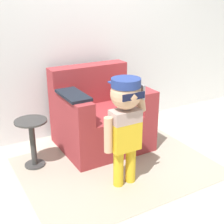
{
  "coord_description": "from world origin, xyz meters",
  "views": [
    {
      "loc": [
        -1.77,
        -2.93,
        1.73
      ],
      "look_at": [
        -0.31,
        -0.37,
        0.58
      ],
      "focal_mm": 50.0,
      "sensor_mm": 36.0,
      "label": 1
    }
  ],
  "objects": [
    {
      "name": "ground_plane",
      "position": [
        0.0,
        0.0,
        0.0
      ],
      "size": [
        10.0,
        10.0,
        0.0
      ],
      "primitive_type": "plane",
      "color": "#BCB29E"
    },
    {
      "name": "wall_back",
      "position": [
        0.0,
        0.61,
        1.3
      ],
      "size": [
        10.0,
        0.05,
        2.6
      ],
      "color": "silver",
      "rests_on": "ground_plane"
    },
    {
      "name": "armchair",
      "position": [
        -0.21,
        0.08,
        0.35
      ],
      "size": [
        0.98,
        0.87,
        0.91
      ],
      "color": "maroon",
      "rests_on": "ground_plane"
    },
    {
      "name": "person_child",
      "position": [
        -0.4,
        -0.77,
        0.69
      ],
      "size": [
        0.43,
        0.32,
        1.04
      ],
      "color": "gold",
      "rests_on": "ground_plane"
    },
    {
      "name": "side_table",
      "position": [
        -1.05,
        -0.02,
        0.31
      ],
      "size": [
        0.33,
        0.33,
        0.52
      ],
      "color": "#333333",
      "rests_on": "ground_plane"
    },
    {
      "name": "rug",
      "position": [
        -0.31,
        -0.48,
        0.0
      ],
      "size": [
        1.93,
        1.48,
        0.01
      ],
      "color": "#9E9384",
      "rests_on": "ground_plane"
    }
  ]
}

